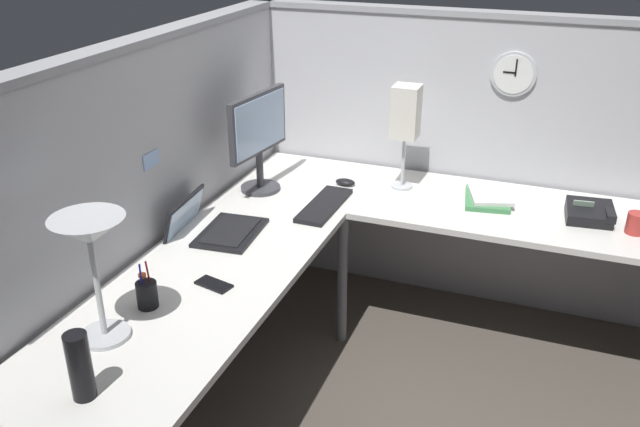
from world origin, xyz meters
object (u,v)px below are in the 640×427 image
computer_mouse (345,182)px  desk_lamp_dome (90,241)px  cell_phone (214,284)px  monitor (259,135)px  pen_cup (147,294)px  wall_clock (514,74)px  thermos_flask (80,366)px  desk_lamp_paper (406,115)px  coffee_mug (636,223)px  book_stack (488,197)px  keyboard (324,205)px  office_phone (591,214)px  laptop (210,226)px

computer_mouse → desk_lamp_dome: 1.63m
cell_phone → monitor: bearing=27.6°
pen_cup → wall_clock: size_ratio=0.82×
thermos_flask → desk_lamp_paper: (1.91, -0.47, 0.27)m
thermos_flask → desk_lamp_paper: desk_lamp_paper is taller
desk_lamp_dome → coffee_mug: size_ratio=4.64×
desk_lamp_dome → wall_clock: bearing=-29.4°
thermos_flask → book_stack: size_ratio=0.68×
monitor → coffee_mug: (0.14, -1.76, -0.25)m
wall_clock → coffee_mug: bearing=-123.8°
monitor → keyboard: size_ratio=1.16×
computer_mouse → desk_lamp_dome: (-1.56, 0.33, 0.35)m
wall_clock → monitor: bearing=116.3°
keyboard → pen_cup: (-1.04, 0.29, 0.04)m
desk_lamp_dome → book_stack: (1.61, -1.05, -0.34)m
monitor → cell_phone: size_ratio=3.47×
keyboard → desk_lamp_dome: (-1.26, 0.32, 0.35)m
cell_phone → office_phone: office_phone is taller
book_stack → laptop: bearing=125.1°
desk_lamp_paper → coffee_mug: desk_lamp_paper is taller
monitor → cell_phone: bearing=-165.6°
keyboard → coffee_mug: bearing=-79.7°
monitor → desk_lamp_dome: bearing=-177.6°
computer_mouse → monitor: bearing=118.9°
keyboard → desk_lamp_dome: desk_lamp_dome is taller
computer_mouse → wall_clock: bearing=-65.0°
keyboard → desk_lamp_dome: bearing=166.6°
monitor → pen_cup: bearing=-175.7°
laptop → keyboard: 0.57m
cell_phone → wall_clock: 1.82m
thermos_flask → pen_cup: bearing=12.0°
office_phone → desk_lamp_paper: desk_lamp_paper is taller
laptop → thermos_flask: size_ratio=1.85×
desk_lamp_paper → wall_clock: wall_clock is taller
coffee_mug → cell_phone: bearing=124.8°
book_stack → coffee_mug: coffee_mug is taller
office_phone → wall_clock: (0.36, 0.44, 0.53)m
keyboard → computer_mouse: size_ratio=4.13×
coffee_mug → wall_clock: bearing=56.2°
monitor → wall_clock: (0.56, -1.13, 0.27)m
laptop → cell_phone: size_ratio=2.83×
office_phone → book_stack: (0.07, 0.47, -0.02)m
monitor → book_stack: 1.17m
laptop → cell_phone: (-0.41, -0.24, -0.02)m
keyboard → office_phone: (0.29, -1.19, 0.03)m
keyboard → thermos_flask: 1.54m
desk_lamp_dome → coffee_mug: 2.28m
laptop → cell_phone: bearing=-149.4°
pen_cup → monitor: bearing=4.3°
office_phone → book_stack: 0.47m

